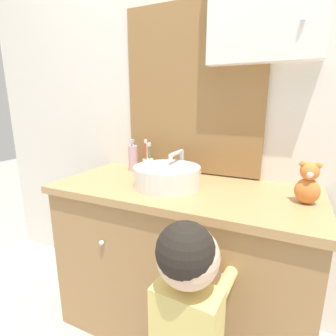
% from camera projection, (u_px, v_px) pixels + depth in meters
% --- Properties ---
extents(wall_back, '(3.20, 0.18, 2.50)m').
position_uv_depth(wall_back, '(207.00, 88.00, 1.41)').
color(wall_back, silver).
rests_on(wall_back, ground_plane).
extents(vanity_counter, '(1.25, 0.57, 0.80)m').
position_uv_depth(vanity_counter, '(181.00, 260.00, 1.36)').
color(vanity_counter, '#A37A4C').
rests_on(vanity_counter, ground_plane).
extents(sink_basin, '(0.32, 0.37, 0.15)m').
position_uv_depth(sink_basin, '(167.00, 176.00, 1.27)').
color(sink_basin, white).
rests_on(sink_basin, vanity_counter).
extents(toothbrush_holder, '(0.06, 0.06, 0.19)m').
position_uv_depth(toothbrush_holder, '(148.00, 164.00, 1.55)').
color(toothbrush_holder, silver).
rests_on(toothbrush_holder, vanity_counter).
extents(soap_dispenser, '(0.05, 0.05, 0.19)m').
position_uv_depth(soap_dispenser, '(133.00, 158.00, 1.55)').
color(soap_dispenser, '#CCA3BC').
rests_on(soap_dispenser, vanity_counter).
extents(child_figure, '(0.22, 0.43, 0.88)m').
position_uv_depth(child_figure, '(187.00, 319.00, 0.81)').
color(child_figure, slate).
rests_on(child_figure, ground_plane).
extents(teddy_bear, '(0.10, 0.08, 0.17)m').
position_uv_depth(teddy_bear, '(308.00, 184.00, 1.04)').
color(teddy_bear, orange).
rests_on(teddy_bear, vanity_counter).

